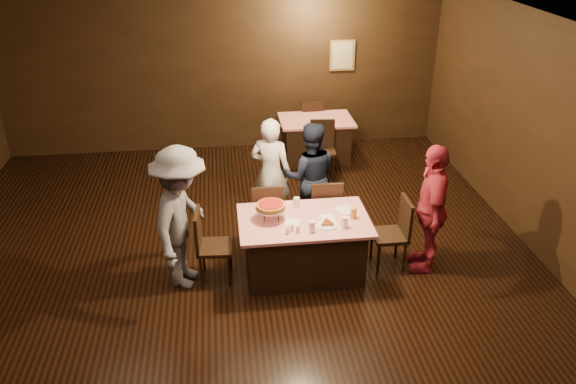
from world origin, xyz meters
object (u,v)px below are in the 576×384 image
object	(u,v)px
diner_red_shirt	(431,209)
plate_empty	(345,210)
chair_end_left	(215,246)
chair_far_right	(324,209)
glass_amber	(353,213)
chair_back_near	(323,150)
diner_navy_hoodie	(310,176)
chair_far_left	(266,212)
diner_grey_knit	(182,218)
pizza_stand	(271,206)
back_table	(316,139)
chair_end_right	(389,234)
chair_back_far	(310,123)
main_table	(304,246)
diner_white_jacket	(271,173)
glass_back	(297,203)
glass_front_right	(345,222)
glass_front_left	(312,227)

from	to	relation	value
diner_red_shirt	plate_empty	bearing A→B (deg)	-87.61
diner_red_shirt	chair_end_left	bearing A→B (deg)	-76.78
chair_far_right	glass_amber	xyz separation A→B (m)	(0.20, -0.80, 0.37)
chair_back_near	plate_empty	world-z (taller)	chair_back_near
diner_navy_hoodie	plate_empty	world-z (taller)	diner_navy_hoodie
chair_back_near	glass_amber	distance (m)	2.84
chair_far_left	diner_grey_knit	distance (m)	1.38
pizza_stand	glass_amber	world-z (taller)	pizza_stand
back_table	chair_end_right	xyz separation A→B (m)	(0.35, -3.47, 0.09)
chair_back_far	main_table	bearing A→B (deg)	76.55
chair_back_near	glass_amber	size ratio (longest dim) A/B	6.79
pizza_stand	plate_empty	xyz separation A→B (m)	(0.95, 0.10, -0.17)
chair_end_left	diner_red_shirt	distance (m)	2.70
chair_far_right	diner_white_jacket	world-z (taller)	diner_white_jacket
glass_amber	chair_far_left	bearing A→B (deg)	141.34
chair_end_left	chair_end_right	world-z (taller)	same
pizza_stand	glass_back	world-z (taller)	pizza_stand
back_table	diner_white_jacket	distance (m)	2.48
chair_back_far	plate_empty	world-z (taller)	chair_back_far
glass_front_right	pizza_stand	bearing A→B (deg)	160.56
chair_far_right	diner_red_shirt	xyz separation A→B (m)	(1.17, -0.83, 0.38)
main_table	glass_front_right	distance (m)	0.69
chair_far_right	glass_front_left	world-z (taller)	chair_far_right
glass_front_left	main_table	bearing A→B (deg)	99.46
main_table	chair_end_left	size ratio (longest dim) A/B	1.68
diner_navy_hoodie	diner_grey_knit	world-z (taller)	diner_grey_knit
diner_red_shirt	plate_empty	size ratio (longest dim) A/B	6.80
chair_end_right	diner_red_shirt	xyz separation A→B (m)	(0.47, -0.08, 0.38)
diner_red_shirt	main_table	bearing A→B (deg)	-77.91
diner_red_shirt	glass_amber	bearing A→B (deg)	-76.66
chair_far_left	chair_end_right	world-z (taller)	same
glass_front_right	chair_back_far	bearing A→B (deg)	86.04
main_table	diner_white_jacket	xyz separation A→B (m)	(-0.28, 1.25, 0.43)
diner_white_jacket	diner_navy_hoodie	world-z (taller)	diner_white_jacket
chair_end_right	glass_amber	xyz separation A→B (m)	(-0.50, -0.05, 0.37)
diner_navy_hoodie	glass_back	size ratio (longest dim) A/B	11.37
back_table	glass_front_left	distance (m)	3.86
glass_amber	glass_back	world-z (taller)	same
glass_front_right	chair_back_near	bearing A→B (deg)	84.34
chair_far_right	glass_front_right	world-z (taller)	chair_far_right
chair_back_far	plate_empty	bearing A→B (deg)	84.08
chair_far_right	glass_back	xyz separation A→B (m)	(-0.45, -0.45, 0.37)
back_table	chair_far_right	xyz separation A→B (m)	(-0.35, -2.72, 0.09)
chair_back_far	plate_empty	xyz separation A→B (m)	(-0.20, -3.92, 0.30)
diner_white_jacket	plate_empty	xyz separation A→B (m)	(0.83, -1.10, -0.04)
chair_back_near	plate_empty	size ratio (longest dim) A/B	3.80
diner_white_jacket	diner_navy_hoodie	bearing A→B (deg)	-171.45
diner_navy_hoodie	glass_back	bearing A→B (deg)	75.50
diner_white_jacket	diner_red_shirt	xyz separation A→B (m)	(1.85, -1.33, 0.04)
chair_back_far	glass_amber	world-z (taller)	chair_back_far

